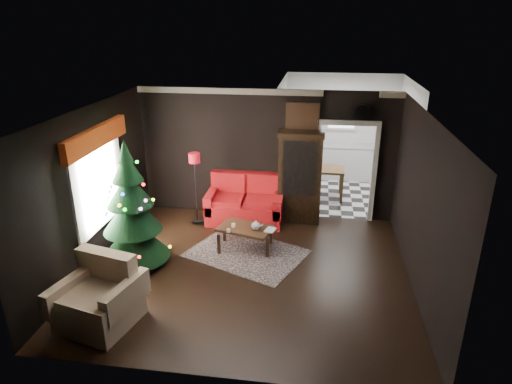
# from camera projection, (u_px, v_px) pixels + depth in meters

# --- Properties ---
(floor) EXTENTS (5.50, 5.50, 0.00)m
(floor) POSITION_uv_depth(u_px,v_px,m) (249.00, 271.00, 7.85)
(floor) COLOR black
(floor) RESTS_ON ground
(ceiling) EXTENTS (5.50, 5.50, 0.00)m
(ceiling) POSITION_uv_depth(u_px,v_px,m) (248.00, 113.00, 6.82)
(ceiling) COLOR white
(ceiling) RESTS_ON ground
(wall_back) EXTENTS (5.50, 0.00, 5.50)m
(wall_back) POSITION_uv_depth(u_px,v_px,m) (266.00, 154.00, 9.64)
(wall_back) COLOR black
(wall_back) RESTS_ON ground
(wall_front) EXTENTS (5.50, 0.00, 5.50)m
(wall_front) POSITION_uv_depth(u_px,v_px,m) (214.00, 281.00, 5.03)
(wall_front) COLOR black
(wall_front) RESTS_ON ground
(wall_left) EXTENTS (0.00, 5.50, 5.50)m
(wall_left) POSITION_uv_depth(u_px,v_px,m) (91.00, 189.00, 7.69)
(wall_left) COLOR black
(wall_left) RESTS_ON ground
(wall_right) EXTENTS (0.00, 5.50, 5.50)m
(wall_right) POSITION_uv_depth(u_px,v_px,m) (422.00, 207.00, 6.98)
(wall_right) COLOR black
(wall_right) RESTS_ON ground
(doorway) EXTENTS (1.10, 0.10, 2.10)m
(doorway) POSITION_uv_depth(u_px,v_px,m) (345.00, 173.00, 9.54)
(doorway) COLOR beige
(doorway) RESTS_ON ground
(left_window) EXTENTS (0.05, 1.60, 1.40)m
(left_window) POSITION_uv_depth(u_px,v_px,m) (98.00, 183.00, 7.85)
(left_window) COLOR white
(left_window) RESTS_ON wall_left
(valance) EXTENTS (0.12, 2.10, 0.35)m
(valance) POSITION_uv_depth(u_px,v_px,m) (96.00, 137.00, 7.54)
(valance) COLOR #A33711
(valance) RESTS_ON wall_left
(kitchen_floor) EXTENTS (3.00, 3.00, 0.00)m
(kitchen_floor) POSITION_uv_depth(u_px,v_px,m) (339.00, 193.00, 11.31)
(kitchen_floor) COLOR white
(kitchen_floor) RESTS_ON ground
(kitchen_window) EXTENTS (0.70, 0.06, 0.70)m
(kitchen_window) POSITION_uv_depth(u_px,v_px,m) (342.00, 115.00, 12.02)
(kitchen_window) COLOR white
(kitchen_window) RESTS_ON ground
(rug) EXTENTS (2.46, 2.18, 0.01)m
(rug) POSITION_uv_depth(u_px,v_px,m) (247.00, 253.00, 8.44)
(rug) COLOR #41323E
(rug) RESTS_ON ground
(loveseat) EXTENTS (1.70, 0.90, 1.00)m
(loveseat) POSITION_uv_depth(u_px,v_px,m) (245.00, 200.00, 9.60)
(loveseat) COLOR #890209
(loveseat) RESTS_ON ground
(curio_cabinet) EXTENTS (0.90, 0.45, 1.90)m
(curio_cabinet) POSITION_uv_depth(u_px,v_px,m) (300.00, 179.00, 9.49)
(curio_cabinet) COLOR black
(curio_cabinet) RESTS_ON ground
(floor_lamp) EXTENTS (0.31, 0.31, 1.52)m
(floor_lamp) POSITION_uv_depth(u_px,v_px,m) (196.00, 188.00, 9.34)
(floor_lamp) COLOR black
(floor_lamp) RESTS_ON ground
(christmas_tree) EXTENTS (1.25, 1.25, 2.33)m
(christmas_tree) POSITION_uv_depth(u_px,v_px,m) (131.00, 210.00, 7.74)
(christmas_tree) COLOR black
(christmas_tree) RESTS_ON ground
(armchair) EXTENTS (1.21, 1.21, 1.02)m
(armchair) POSITION_uv_depth(u_px,v_px,m) (98.00, 296.00, 6.37)
(armchair) COLOR #A19881
(armchair) RESTS_ON ground
(coffee_table) EXTENTS (1.12, 0.85, 0.45)m
(coffee_table) POSITION_uv_depth(u_px,v_px,m) (245.00, 238.00, 8.52)
(coffee_table) COLOR black
(coffee_table) RESTS_ON rug
(teapot) EXTENTS (0.20, 0.20, 0.17)m
(teapot) POSITION_uv_depth(u_px,v_px,m) (256.00, 226.00, 8.31)
(teapot) COLOR silver
(teapot) RESTS_ON coffee_table
(cup_a) EXTENTS (0.08, 0.08, 0.06)m
(cup_a) POSITION_uv_depth(u_px,v_px,m) (233.00, 225.00, 8.45)
(cup_a) COLOR white
(cup_a) RESTS_ON coffee_table
(cup_b) EXTENTS (0.07, 0.07, 0.06)m
(cup_b) POSITION_uv_depth(u_px,v_px,m) (229.00, 231.00, 8.24)
(cup_b) COLOR #E9EDCF
(cup_b) RESTS_ON coffee_table
(book) EXTENTS (0.18, 0.07, 0.24)m
(book) POSITION_uv_depth(u_px,v_px,m) (266.00, 224.00, 8.30)
(book) COLOR #906A4F
(book) RESTS_ON coffee_table
(wall_clock) EXTENTS (0.32, 0.32, 0.06)m
(wall_clock) POSITION_uv_depth(u_px,v_px,m) (363.00, 112.00, 8.98)
(wall_clock) COLOR white
(wall_clock) RESTS_ON wall_back
(painting) EXTENTS (0.62, 0.05, 0.52)m
(painting) POSITION_uv_depth(u_px,v_px,m) (303.00, 117.00, 9.18)
(painting) COLOR #B37540
(painting) RESTS_ON wall_back
(kitchen_counter) EXTENTS (1.80, 0.60, 0.90)m
(kitchen_counter) POSITION_uv_depth(u_px,v_px,m) (339.00, 162.00, 12.25)
(kitchen_counter) COLOR white
(kitchen_counter) RESTS_ON ground
(kitchen_table) EXTENTS (0.70, 0.70, 0.75)m
(kitchen_table) POSITION_uv_depth(u_px,v_px,m) (328.00, 183.00, 10.94)
(kitchen_table) COLOR brown
(kitchen_table) RESTS_ON ground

